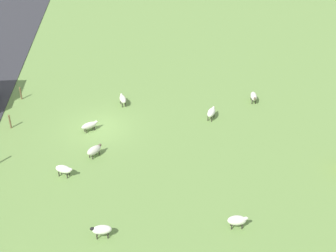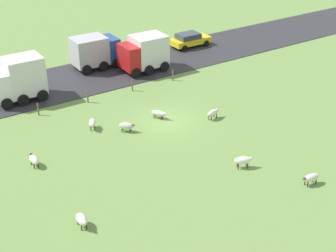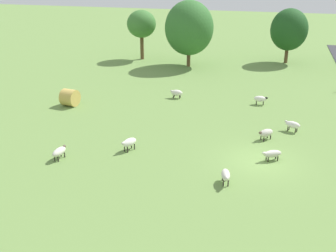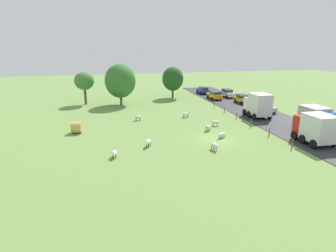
{
  "view_description": "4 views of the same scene",
  "coord_description": "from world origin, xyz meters",
  "px_view_note": "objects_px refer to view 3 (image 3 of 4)",
  "views": [
    {
      "loc": [
        -2.56,
        29.03,
        18.56
      ],
      "look_at": [
        -4.7,
        2.59,
        1.57
      ],
      "focal_mm": 50.56,
      "sensor_mm": 36.0,
      "label": 1
    },
    {
      "loc": [
        -27.45,
        17.88,
        17.42
      ],
      "look_at": [
        -2.75,
        1.72,
        1.32
      ],
      "focal_mm": 51.09,
      "sensor_mm": 36.0,
      "label": 2
    },
    {
      "loc": [
        0.34,
        -22.83,
        11.36
      ],
      "look_at": [
        -6.06,
        1.14,
        1.25
      ],
      "focal_mm": 43.44,
      "sensor_mm": 36.0,
      "label": 3
    },
    {
      "loc": [
        -12.77,
        -29.13,
        10.59
      ],
      "look_at": [
        -5.23,
        2.62,
        1.24
      ],
      "focal_mm": 30.33,
      "sensor_mm": 36.0,
      "label": 4
    }
  ],
  "objects_px": {
    "sheep_6": "(59,152)",
    "tree_1": "(189,28)",
    "sheep_5": "(272,154)",
    "tree_0": "(289,30)",
    "sheep_2": "(260,99)",
    "sheep_4": "(266,133)",
    "hay_bale_0": "(70,98)",
    "sheep_3": "(177,93)",
    "sheep_0": "(226,175)",
    "tree_2": "(141,24)",
    "sheep_7": "(293,125)",
    "sheep_1": "(129,142)"
  },
  "relations": [
    {
      "from": "sheep_1",
      "to": "sheep_4",
      "type": "relative_size",
      "value": 1.1
    },
    {
      "from": "sheep_7",
      "to": "tree_0",
      "type": "height_order",
      "value": "tree_0"
    },
    {
      "from": "sheep_6",
      "to": "tree_2",
      "type": "height_order",
      "value": "tree_2"
    },
    {
      "from": "sheep_1",
      "to": "tree_1",
      "type": "relative_size",
      "value": 0.17
    },
    {
      "from": "sheep_5",
      "to": "sheep_6",
      "type": "bearing_deg",
      "value": -165.95
    },
    {
      "from": "sheep_3",
      "to": "tree_2",
      "type": "distance_m",
      "value": 16.47
    },
    {
      "from": "sheep_0",
      "to": "sheep_6",
      "type": "xyz_separation_m",
      "value": [
        -10.27,
        0.35,
        -0.03
      ]
    },
    {
      "from": "sheep_5",
      "to": "sheep_6",
      "type": "distance_m",
      "value": 13.04
    },
    {
      "from": "sheep_0",
      "to": "sheep_2",
      "type": "height_order",
      "value": "sheep_0"
    },
    {
      "from": "sheep_0",
      "to": "sheep_1",
      "type": "bearing_deg",
      "value": 158.23
    },
    {
      "from": "sheep_4",
      "to": "sheep_6",
      "type": "bearing_deg",
      "value": -152.6
    },
    {
      "from": "sheep_3",
      "to": "sheep_5",
      "type": "bearing_deg",
      "value": -50.43
    },
    {
      "from": "sheep_6",
      "to": "tree_1",
      "type": "distance_m",
      "value": 25.8
    },
    {
      "from": "hay_bale_0",
      "to": "tree_0",
      "type": "distance_m",
      "value": 27.42
    },
    {
      "from": "sheep_3",
      "to": "sheep_7",
      "type": "bearing_deg",
      "value": -28.2
    },
    {
      "from": "sheep_0",
      "to": "sheep_4",
      "type": "xyz_separation_m",
      "value": [
        1.88,
        6.64,
        -0.04
      ]
    },
    {
      "from": "sheep_3",
      "to": "hay_bale_0",
      "type": "distance_m",
      "value": 9.23
    },
    {
      "from": "sheep_3",
      "to": "sheep_5",
      "type": "relative_size",
      "value": 0.9
    },
    {
      "from": "sheep_0",
      "to": "tree_1",
      "type": "bearing_deg",
      "value": 106.59
    },
    {
      "from": "sheep_5",
      "to": "tree_0",
      "type": "relative_size",
      "value": 0.2
    },
    {
      "from": "sheep_6",
      "to": "hay_bale_0",
      "type": "distance_m",
      "value": 10.1
    },
    {
      "from": "sheep_1",
      "to": "sheep_3",
      "type": "distance_m",
      "value": 11.24
    },
    {
      "from": "hay_bale_0",
      "to": "sheep_3",
      "type": "bearing_deg",
      "value": 27.48
    },
    {
      "from": "sheep_5",
      "to": "tree_1",
      "type": "height_order",
      "value": "tree_1"
    },
    {
      "from": "tree_1",
      "to": "sheep_6",
      "type": "bearing_deg",
      "value": -95.85
    },
    {
      "from": "tree_2",
      "to": "sheep_7",
      "type": "bearing_deg",
      "value": -47.47
    },
    {
      "from": "sheep_1",
      "to": "sheep_5",
      "type": "bearing_deg",
      "value": 5.79
    },
    {
      "from": "sheep_2",
      "to": "hay_bale_0",
      "type": "relative_size",
      "value": 0.81
    },
    {
      "from": "sheep_3",
      "to": "sheep_5",
      "type": "xyz_separation_m",
      "value": [
        8.54,
        -10.33,
        -0.04
      ]
    },
    {
      "from": "sheep_4",
      "to": "hay_bale_0",
      "type": "xyz_separation_m",
      "value": [
        -16.23,
        2.94,
        0.23
      ]
    },
    {
      "from": "sheep_1",
      "to": "sheep_6",
      "type": "distance_m",
      "value": 4.36
    },
    {
      "from": "sheep_3",
      "to": "tree_1",
      "type": "bearing_deg",
      "value": 97.23
    },
    {
      "from": "sheep_1",
      "to": "hay_bale_0",
      "type": "distance_m",
      "value": 10.47
    },
    {
      "from": "sheep_5",
      "to": "tree_2",
      "type": "xyz_separation_m",
      "value": [
        -16.38,
        24.32,
        3.81
      ]
    },
    {
      "from": "sheep_2",
      "to": "tree_1",
      "type": "xyz_separation_m",
      "value": [
        -8.78,
        11.75,
        3.85
      ]
    },
    {
      "from": "sheep_5",
      "to": "tree_0",
      "type": "bearing_deg",
      "value": 88.15
    },
    {
      "from": "sheep_5",
      "to": "sheep_4",
      "type": "bearing_deg",
      "value": 99.06
    },
    {
      "from": "sheep_6",
      "to": "tree_2",
      "type": "bearing_deg",
      "value": 97.74
    },
    {
      "from": "sheep_2",
      "to": "sheep_4",
      "type": "bearing_deg",
      "value": -84.07
    },
    {
      "from": "sheep_4",
      "to": "sheep_0",
      "type": "bearing_deg",
      "value": -105.81
    },
    {
      "from": "sheep_6",
      "to": "tree_0",
      "type": "distance_m",
      "value": 33.1
    },
    {
      "from": "sheep_0",
      "to": "tree_2",
      "type": "xyz_separation_m",
      "value": [
        -14.0,
        27.83,
        3.73
      ]
    },
    {
      "from": "sheep_4",
      "to": "tree_1",
      "type": "distance_m",
      "value": 21.69
    },
    {
      "from": "sheep_4",
      "to": "tree_0",
      "type": "relative_size",
      "value": 0.18
    },
    {
      "from": "sheep_7",
      "to": "sheep_0",
      "type": "bearing_deg",
      "value": -113.06
    },
    {
      "from": "sheep_5",
      "to": "hay_bale_0",
      "type": "xyz_separation_m",
      "value": [
        -16.73,
        6.07,
        0.26
      ]
    },
    {
      "from": "hay_bale_0",
      "to": "tree_1",
      "type": "bearing_deg",
      "value": 67.51
    },
    {
      "from": "sheep_5",
      "to": "sheep_6",
      "type": "height_order",
      "value": "sheep_6"
    },
    {
      "from": "tree_2",
      "to": "sheep_5",
      "type": "bearing_deg",
      "value": -56.04
    },
    {
      "from": "sheep_5",
      "to": "hay_bale_0",
      "type": "relative_size",
      "value": 0.89
    }
  ]
}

